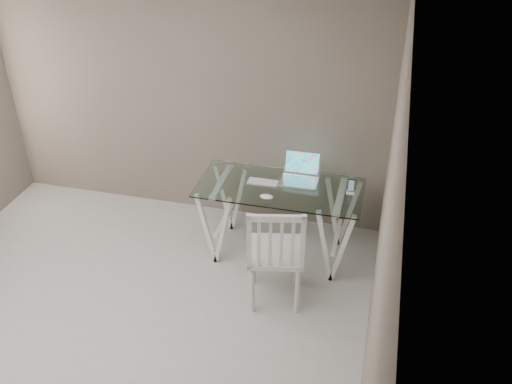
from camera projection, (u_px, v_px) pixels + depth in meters
room at (51, 163)px, 3.55m from camera, size 4.50×4.52×2.71m
desk at (279, 220)px, 5.36m from camera, size 1.50×0.70×0.75m
chair at (275, 252)px, 4.66m from camera, size 0.55×0.55×1.01m
laptop at (300, 173)px, 5.27m from camera, size 0.34×0.31×0.24m
keyboard at (263, 182)px, 5.24m from camera, size 0.30×0.13×0.01m
mouse at (267, 197)px, 4.99m from camera, size 0.12×0.07×0.04m
phone_dock at (351, 189)px, 5.07m from camera, size 0.07×0.07×0.13m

